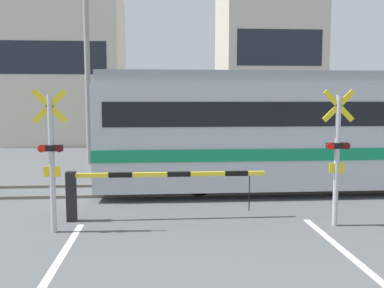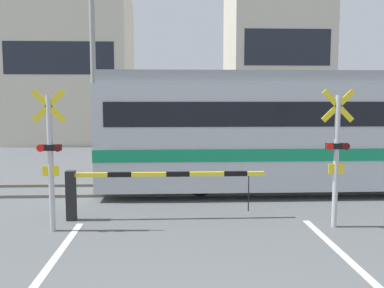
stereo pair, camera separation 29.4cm
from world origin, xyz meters
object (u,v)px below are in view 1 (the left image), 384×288
Objects in this scene: pedestrian at (199,143)px; crossing_barrier_near at (127,184)px; commuter_train at (350,128)px; crossing_signal_right at (337,152)px; crossing_barrier_far at (223,151)px; crossing_signal_left at (52,155)px.

crossing_barrier_near is at bearing -106.39° from pedestrian.
commuter_train reaches higher than crossing_signal_right.
pedestrian is at bearing 73.61° from crossing_barrier_near.
crossing_signal_right reaches higher than crossing_barrier_far.
crossing_barrier_near is 1.00× the size of crossing_barrier_far.
crossing_signal_left reaches higher than crossing_barrier_far.
crossing_barrier_far is at bearing 139.07° from commuter_train.
crossing_barrier_far is at bearing 102.02° from crossing_signal_right.
crossing_signal_left is at bearing -154.55° from commuter_train.
crossing_signal_left is at bearing -151.33° from crossing_barrier_near.
crossing_barrier_near is 1.53× the size of crossing_signal_right.
crossing_barrier_near is 8.32m from pedestrian.
crossing_signal_left is at bearing -113.23° from pedestrian.
crossing_signal_right is at bearing -117.71° from commuter_train.
crossing_signal_right is at bearing -77.98° from crossing_barrier_far.
commuter_train is 7.09m from crossing_barrier_near.
crossing_signal_left is 1.87× the size of pedestrian.
crossing_signal_right is (5.84, 0.00, 0.00)m from crossing_signal_left.
commuter_train is 4.55m from crossing_barrier_far.
pedestrian is at bearing 107.49° from crossing_barrier_far.
crossing_barrier_far is 2.24m from pedestrian.
commuter_train is 8.62m from crossing_signal_left.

